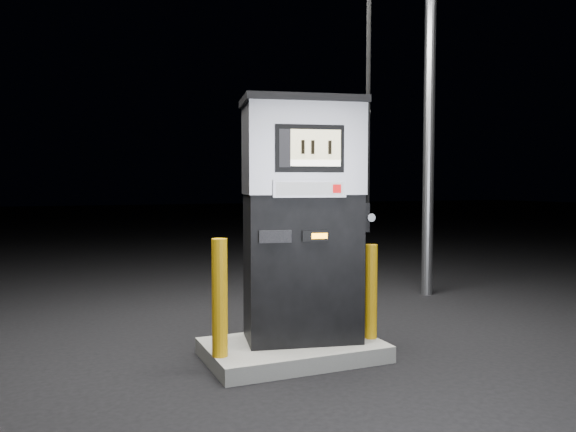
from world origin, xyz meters
name	(u,v)px	position (x,y,z in m)	size (l,w,h in m)	color
ground	(293,358)	(0.00, 0.00, 0.00)	(80.00, 80.00, 0.00)	black
pump_island	(293,350)	(0.00, 0.00, 0.07)	(1.60, 1.00, 0.15)	slate
fuel_dispenser	(303,217)	(0.12, 0.06, 1.31)	(1.30, 0.88, 4.68)	black
bollard_left	(220,298)	(-0.74, -0.15, 0.65)	(0.13, 0.13, 1.01)	#D0950B
bollard_right	(371,291)	(0.74, -0.16, 0.60)	(0.12, 0.12, 0.89)	#D0950B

